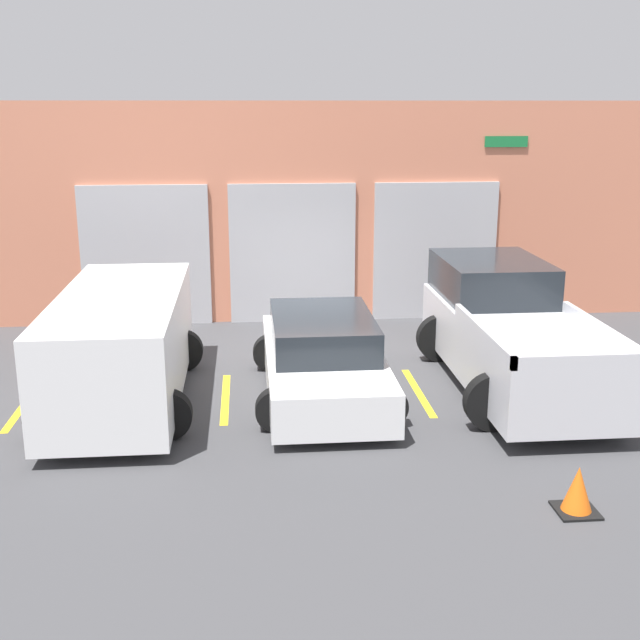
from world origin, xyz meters
The scene contains 10 objects.
ground_plane centered at (0.00, 0.00, 0.00)m, with size 28.00×28.00×0.00m, color #3D3D3F.
shophouse_building centered at (-0.01, 3.29, 2.22)m, with size 15.34×0.68×4.51m.
pickup_truck centered at (3.07, -1.30, 0.88)m, with size 2.46×5.10×1.87m.
sedan_white centered at (0.00, -1.55, 0.60)m, with size 2.16×4.31×1.28m.
sedan_side centered at (-3.07, -1.57, 0.92)m, with size 2.26×4.76×1.71m.
parking_stripe_far_left centered at (-4.60, -1.58, 0.00)m, with size 0.12×2.20×0.01m, color gold.
parking_stripe_left centered at (-1.53, -1.58, 0.00)m, with size 0.12×2.20×0.01m, color gold.
parking_stripe_centre centered at (1.53, -1.58, 0.00)m, with size 0.12×2.20×0.01m, color gold.
parking_stripe_right centered at (4.60, -1.58, 0.00)m, with size 0.12×2.20×0.01m, color gold.
traffic_cone centered at (2.49, -5.56, 0.25)m, with size 0.47×0.47×0.55m.
Camera 1 is at (-1.14, -13.43, 4.47)m, focal length 45.00 mm.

